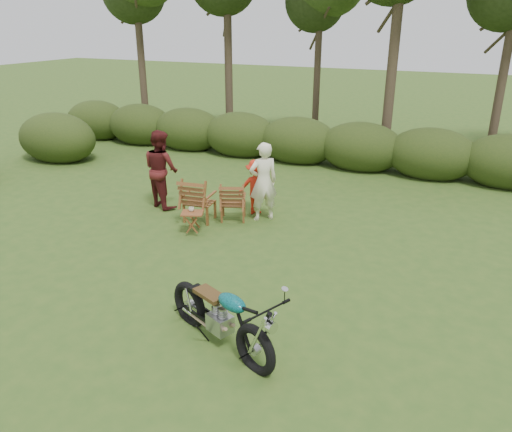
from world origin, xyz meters
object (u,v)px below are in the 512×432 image
at_px(motorcycle, 221,343).
at_px(child, 256,213).
at_px(cup, 191,209).
at_px(lawn_chair_left, 200,220).
at_px(adult_b, 164,206).
at_px(side_table, 193,223).
at_px(lawn_chair_right, 233,219).
at_px(adult_a, 263,219).

relative_size(motorcycle, child, 1.60).
distance_m(motorcycle, cup, 4.00).
relative_size(motorcycle, lawn_chair_left, 2.02).
height_order(motorcycle, adult_b, adult_b).
height_order(side_table, child, child).
distance_m(lawn_chair_left, side_table, 0.77).
bearing_deg(lawn_chair_right, cup, 42.45).
relative_size(lawn_chair_right, adult_a, 0.51).
bearing_deg(lawn_chair_left, adult_b, -26.36).
bearing_deg(motorcycle, lawn_chair_right, 138.31).
relative_size(lawn_chair_right, side_table, 1.89).
xyz_separation_m(side_table, child, (0.71, 1.62, -0.24)).
distance_m(adult_b, child, 2.28).
relative_size(side_table, adult_b, 0.26).
bearing_deg(child, lawn_chair_left, 30.61).
bearing_deg(child, cup, 50.74).
distance_m(side_table, cup, 0.29).
relative_size(lawn_chair_left, child, 0.79).
relative_size(adult_b, child, 1.45).
bearing_deg(adult_b, cup, 166.00).
bearing_deg(lawn_chair_left, child, -143.17).
height_order(side_table, adult_b, adult_b).
bearing_deg(cup, adult_b, 143.46).
bearing_deg(side_table, adult_a, 52.77).
distance_m(side_table, adult_a, 1.70).
bearing_deg(side_table, adult_b, 143.20).
distance_m(motorcycle, lawn_chair_right, 4.59).
bearing_deg(child, adult_a, 124.34).
xyz_separation_m(motorcycle, adult_b, (-3.85, 4.25, 0.00)).
height_order(lawn_chair_left, adult_a, adult_a).
bearing_deg(lawn_chair_right, side_table, 45.42).
relative_size(motorcycle, side_table, 4.31).
height_order(lawn_chair_right, lawn_chair_left, lawn_chair_left).
relative_size(cup, adult_a, 0.06).
xyz_separation_m(motorcycle, lawn_chair_left, (-2.58, 3.82, 0.00)).
relative_size(lawn_chair_right, lawn_chair_left, 0.88).
xyz_separation_m(motorcycle, lawn_chair_right, (-1.92, 4.17, 0.00)).
height_order(motorcycle, child, child).
bearing_deg(cup, lawn_chair_left, 106.75).
xyz_separation_m(lawn_chair_right, adult_b, (-1.93, 0.09, 0.00)).
bearing_deg(adult_b, side_table, 165.73).
bearing_deg(cup, adult_a, 50.67).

